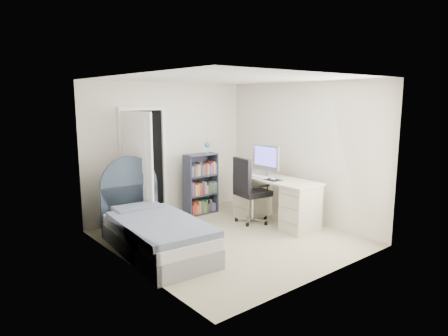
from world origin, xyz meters
TOP-DOWN VIEW (x-y plane):
  - room_shell at (0.00, 0.00)m, footprint 3.50×3.70m
  - door at (-0.77, 1.52)m, footprint 0.92×0.82m
  - bed at (-1.18, 0.30)m, footprint 1.16×2.18m
  - nightstand at (-1.18, 1.52)m, footprint 0.36×0.36m
  - floor_lamp at (-1.04, 1.43)m, footprint 0.18×0.18m
  - bookcase at (0.49, 1.44)m, footprint 0.65×0.28m
  - desk at (1.17, 0.13)m, footprint 0.66×1.66m
  - office_chair at (0.79, 0.42)m, footprint 0.63×0.65m

SIDE VIEW (x-z plane):
  - bed at x=-1.18m, z-range -0.35..0.94m
  - nightstand at x=-1.18m, z-range 0.08..0.61m
  - desk at x=1.17m, z-range -0.24..1.12m
  - floor_lamp at x=-1.04m, z-range -0.11..1.12m
  - bookcase at x=0.49m, z-range -0.15..1.24m
  - office_chair at x=0.79m, z-range 0.06..1.24m
  - door at x=-0.77m, z-range 0.00..2.06m
  - room_shell at x=0.00m, z-range -0.05..2.55m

